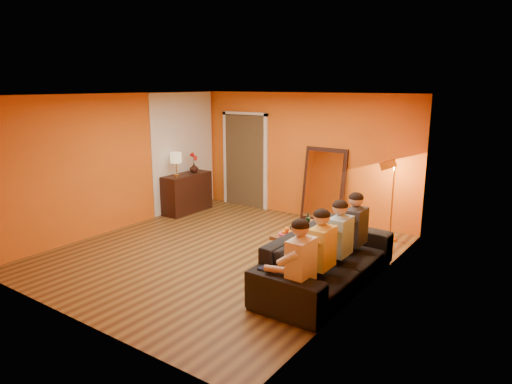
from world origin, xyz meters
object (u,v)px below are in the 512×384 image
Objects in this scene: person_far_left at (301,269)px; wine_bottle at (308,223)px; person_far_right at (356,233)px; dog at (321,244)px; floor_lamp at (392,202)px; person_mid_right at (340,243)px; coffee_table at (306,242)px; sideboard at (187,193)px; vase at (194,168)px; laptop at (326,226)px; mirror_frame at (324,185)px; table_lamp at (176,164)px; tumbler at (316,227)px; sofa at (328,259)px; person_mid_left at (322,255)px.

wine_bottle is (-0.88, 1.80, -0.03)m from person_far_left.
person_far_right is at bearing 90.00° from person_far_left.
dog is 1.63m from person_far_left.
floor_lamp is 1.18× the size of person_far_right.
coffee_table is at bearing 141.33° from person_mid_right.
sideboard is 0.58m from vase.
laptop is at bearing -7.32° from sideboard.
mirror_frame is at bearing 109.69° from wine_bottle.
tumbler is at bearing -6.33° from table_lamp.
mirror_frame is 3.13m from sofa.
vase reaches higher than wine_bottle.
laptop is (-0.62, 1.20, 0.05)m from sofa.
dog is 0.60× the size of person_mid_left.
person_far_right is 4.56m from vase.
sofa is at bearing -62.13° from mirror_frame.
vase is (-4.24, 1.91, 0.57)m from sofa.
person_far_left is 2.33m from laptop.
table_lamp is 3.57m from wine_bottle.
mirror_frame is 3.08m from person_mid_right.
table_lamp reaches higher than dog.
vase is at bearing 165.11° from coffee_table.
coffee_table is 3.94× the size of wine_bottle.
tumbler is at bearing 133.18° from person_mid_right.
sofa is 0.70m from person_far_right.
table_lamp is 4.03m from dog.
wine_bottle reaches higher than laptop.
person_far_right is (0.00, 0.55, 0.00)m from person_mid_right.
wine_bottle is (-0.38, 0.26, 0.21)m from dog.
table_lamp is 2.54× the size of vase.
person_mid_left is (0.93, -1.30, 0.40)m from coffee_table.
person_mid_left is 13.41× the size of tumbler.
person_far_right reaches higher than dog.
coffee_table is (0.65, -1.89, -0.55)m from mirror_frame.
table_lamp is at bearing 159.52° from dog.
dog is 0.71m from laptop.
table_lamp is 5.61× the size of tumbler.
floor_lamp is (0.10, 2.35, 0.34)m from sofa.
person_mid_left is (0.00, 0.55, 0.00)m from person_far_left.
table_lamp reaches higher than person_far_right.
mirror_frame is 4.06m from person_far_left.
dog is (-0.37, 0.53, -0.01)m from sofa.
wine_bottle is (0.05, -0.05, 0.37)m from coffee_table.
sofa is 28.39× the size of tumbler.
vase reaches higher than tumbler.
person_mid_left reaches higher than tumbler.
sideboard reaches higher than dog.
sideboard reaches higher than tumbler.
person_mid_left is at bearing -28.39° from vase.
table_lamp is at bearing 173.67° from tumbler.
tumbler reaches higher than laptop.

